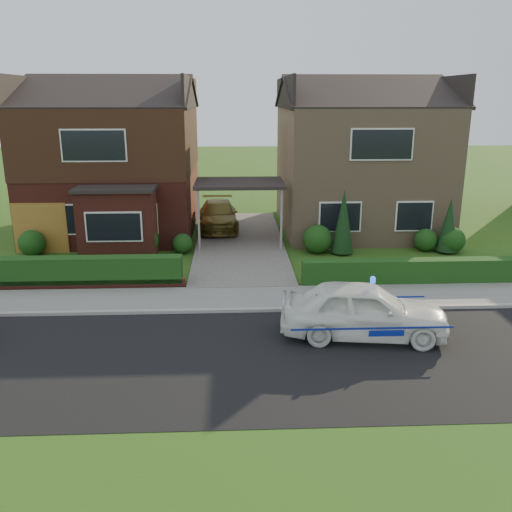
{
  "coord_description": "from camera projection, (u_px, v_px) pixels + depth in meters",
  "views": [
    {
      "loc": [
        -0.32,
        -12.17,
        6.27
      ],
      "look_at": [
        0.38,
        3.5,
        1.64
      ],
      "focal_mm": 38.0,
      "sensor_mm": 36.0,
      "label": 1
    }
  ],
  "objects": [
    {
      "name": "road",
      "position": [
        247.0,
        359.0,
        13.45
      ],
      "size": [
        60.0,
        6.0,
        0.02
      ],
      "primitive_type": "cube",
      "color": "black",
      "rests_on": "ground"
    },
    {
      "name": "potted_plant_c",
      "position": [
        171.0,
        272.0,
        18.99
      ],
      "size": [
        0.43,
        0.43,
        0.71
      ],
      "primitive_type": "imported",
      "rotation": [
        0.0,
        0.0,
        1.64
      ],
      "color": "gray",
      "rests_on": "ground"
    },
    {
      "name": "conifer_b",
      "position": [
        449.0,
        227.0,
        22.32
      ],
      "size": [
        0.9,
        0.9,
        2.2
      ],
      "primitive_type": "cone",
      "color": "black",
      "rests_on": "ground"
    },
    {
      "name": "house_left",
      "position": [
        115.0,
        151.0,
        25.45
      ],
      "size": [
        7.5,
        9.53,
        7.25
      ],
      "color": "maroon",
      "rests_on": "ground"
    },
    {
      "name": "potted_plant_b",
      "position": [
        171.0,
        270.0,
        18.98
      ],
      "size": [
        0.57,
        0.53,
        0.83
      ],
      "primitive_type": "imported",
      "rotation": [
        0.0,
        0.0,
        1.13
      ],
      "color": "gray",
      "rests_on": "ground"
    },
    {
      "name": "kerb",
      "position": [
        244.0,
        310.0,
        16.36
      ],
      "size": [
        60.0,
        0.16,
        0.12
      ],
      "primitive_type": "cube",
      "color": "#9E9993",
      "rests_on": "ground"
    },
    {
      "name": "carport_link",
      "position": [
        239.0,
        184.0,
        23.2
      ],
      "size": [
        3.8,
        3.0,
        2.77
      ],
      "color": "black",
      "rests_on": "ground"
    },
    {
      "name": "shrub_right_far",
      "position": [
        452.0,
        240.0,
        22.49
      ],
      "size": [
        1.08,
        1.08,
        1.08
      ],
      "primitive_type": "sphere",
      "color": "#123410",
      "rests_on": "ground"
    },
    {
      "name": "dwarf_wall",
      "position": [
        71.0,
        285.0,
        18.23
      ],
      "size": [
        7.7,
        0.25,
        0.36
      ],
      "primitive_type": "cube",
      "color": "maroon",
      "rests_on": "ground"
    },
    {
      "name": "conifer_a",
      "position": [
        343.0,
        223.0,
        22.08
      ],
      "size": [
        0.9,
        0.9,
        2.6
      ],
      "primitive_type": "cone",
      "color": "black",
      "rests_on": "ground"
    },
    {
      "name": "garage_door",
      "position": [
        41.0,
        228.0,
        22.35
      ],
      "size": [
        2.2,
        0.1,
        2.1
      ],
      "primitive_type": "cube",
      "color": "brown",
      "rests_on": "ground"
    },
    {
      "name": "house_right",
      "position": [
        359.0,
        153.0,
        26.07
      ],
      "size": [
        7.5,
        8.06,
        7.25
      ],
      "color": "#9F8061",
      "rests_on": "ground"
    },
    {
      "name": "shrub_left_mid",
      "position": [
        142.0,
        240.0,
        22.01
      ],
      "size": [
        1.32,
        1.32,
        1.32
      ],
      "primitive_type": "sphere",
      "color": "#123410",
      "rests_on": "ground"
    },
    {
      "name": "shrub_right_near",
      "position": [
        318.0,
        239.0,
        22.43
      ],
      "size": [
        1.2,
        1.2,
        1.2
      ],
      "primitive_type": "sphere",
      "color": "#123410",
      "rests_on": "ground"
    },
    {
      "name": "grass_verge",
      "position": [
        256.0,
        504.0,
        8.66
      ],
      "size": [
        60.0,
        4.0,
        0.01
      ],
      "primitive_type": "cube",
      "color": "#2B5215",
      "rests_on": "ground"
    },
    {
      "name": "sidewalk",
      "position": [
        243.0,
        298.0,
        17.37
      ],
      "size": [
        60.0,
        2.0,
        0.1
      ],
      "primitive_type": "cube",
      "color": "slate",
      "rests_on": "ground"
    },
    {
      "name": "hedge_right",
      "position": [
        409.0,
        284.0,
        18.83
      ],
      "size": [
        7.5,
        0.55,
        0.8
      ],
      "primitive_type": "cube",
      "color": "#123410",
      "rests_on": "ground"
    },
    {
      "name": "shrub_right_mid",
      "position": [
        426.0,
        240.0,
        22.75
      ],
      "size": [
        0.96,
        0.96,
        0.96
      ],
      "primitive_type": "sphere",
      "color": "#123410",
      "rests_on": "ground"
    },
    {
      "name": "police_car",
      "position": [
        364.0,
        310.0,
        14.52
      ],
      "size": [
        4.08,
        4.63,
        1.68
      ],
      "rotation": [
        0.0,
        0.0,
        1.44
      ],
      "color": "white",
      "rests_on": "ground"
    },
    {
      "name": "driveway_car",
      "position": [
        218.0,
        215.0,
        26.15
      ],
      "size": [
        2.01,
        4.54,
        1.3
      ],
      "primitive_type": "imported",
      "rotation": [
        0.0,
        0.0,
        0.05
      ],
      "color": "brown",
      "rests_on": "driveway"
    },
    {
      "name": "shrub_left_near",
      "position": [
        182.0,
        243.0,
        22.43
      ],
      "size": [
        0.84,
        0.84,
        0.84
      ],
      "primitive_type": "sphere",
      "color": "#123410",
      "rests_on": "ground"
    },
    {
      "name": "driveway",
      "position": [
        240.0,
        242.0,
        23.97
      ],
      "size": [
        3.8,
        12.0,
        0.12
      ],
      "primitive_type": "cube",
      "color": "#666059",
      "rests_on": "ground"
    },
    {
      "name": "ground",
      "position": [
        247.0,
        359.0,
        13.45
      ],
      "size": [
        120.0,
        120.0,
        0.0
      ],
      "primitive_type": "plane",
      "color": "#2B5215",
      "rests_on": "ground"
    },
    {
      "name": "shrub_left_far",
      "position": [
        32.0,
        243.0,
        22.04
      ],
      "size": [
        1.08,
        1.08,
        1.08
      ],
      "primitive_type": "sphere",
      "color": "#123410",
      "rests_on": "ground"
    },
    {
      "name": "hedge_left",
      "position": [
        72.0,
        288.0,
        18.43
      ],
      "size": [
        7.5,
        0.55,
        0.9
      ],
      "primitive_type": "cube",
      "color": "#123410",
      "rests_on": "ground"
    }
  ]
}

